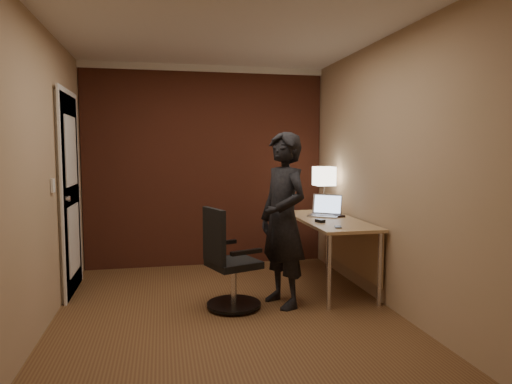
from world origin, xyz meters
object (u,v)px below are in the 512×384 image
(office_chair, at_px, (228,266))
(phone, at_px, (338,227))
(laptop, at_px, (326,210))
(wallet, at_px, (339,216))
(mouse, at_px, (320,221))
(desk, at_px, (335,230))
(desk_lamp, at_px, (324,177))
(person, at_px, (283,220))

(office_chair, bearing_deg, phone, -1.81)
(phone, bearing_deg, laptop, 96.09)
(phone, xyz_separation_m, wallet, (0.27, 0.64, 0.01))
(laptop, relative_size, phone, 3.64)
(laptop, bearing_deg, mouse, -116.92)
(desk, relative_size, desk_lamp, 2.80)
(mouse, height_order, phone, mouse)
(desk, xyz_separation_m, desk_lamp, (0.06, 0.51, 0.55))
(phone, xyz_separation_m, office_chair, (-1.05, 0.03, -0.33))
(desk, distance_m, phone, 0.58)
(desk_lamp, bearing_deg, phone, -102.85)
(mouse, relative_size, person, 0.06)
(desk, distance_m, mouse, 0.35)
(phone, height_order, person, person)
(desk_lamp, bearing_deg, desk, -96.45)
(laptop, xyz_separation_m, person, (-0.68, -0.70, 0.02))
(wallet, height_order, office_chair, office_chair)
(desk, relative_size, wallet, 13.64)
(laptop, bearing_deg, person, -134.11)
(desk, bearing_deg, laptop, 96.72)
(desk_lamp, distance_m, wallet, 0.57)
(office_chair, bearing_deg, laptop, 30.86)
(mouse, distance_m, person, 0.54)
(desk, relative_size, person, 0.92)
(mouse, distance_m, office_chair, 1.08)
(mouse, bearing_deg, phone, -97.64)
(mouse, bearing_deg, laptop, 44.51)
(mouse, height_order, wallet, mouse)
(wallet, relative_size, person, 0.07)
(wallet, bearing_deg, desk_lamp, 94.55)
(mouse, bearing_deg, desk_lamp, 48.78)
(desk_lamp, distance_m, office_chair, 1.80)
(wallet, distance_m, person, 0.99)
(laptop, distance_m, office_chair, 1.45)
(desk, xyz_separation_m, wallet, (0.09, 0.11, 0.14))
(mouse, height_order, person, person)
(phone, distance_m, person, 0.53)
(desk, height_order, laptop, laptop)
(office_chair, bearing_deg, wallet, 24.76)
(desk_lamp, xyz_separation_m, wallet, (0.03, -0.40, -0.41))
(desk_lamp, bearing_deg, mouse, -112.64)
(desk_lamp, bearing_deg, wallet, -85.45)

